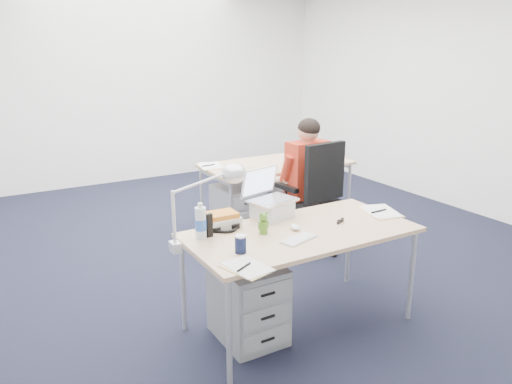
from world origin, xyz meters
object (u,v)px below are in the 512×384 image
seated_person (298,182)px  book_stack (223,219)px  desk_far (276,167)px  office_chair (309,220)px  drawer_pedestal_far (237,212)px  cordless_phone (209,225)px  far_cup (304,155)px  water_bottle (201,221)px  can_koozie (241,244)px  desk_near (301,237)px  headphones (225,227)px  wireless_keyboard (299,239)px  desk_lamp (198,207)px  silver_laptop (272,194)px  bear_figurine (263,223)px  dark_laptop (316,153)px  sunglasses (340,221)px  drawer_pedestal_near (248,301)px  computer_mouse (295,227)px

seated_person → book_stack: seated_person is taller
desk_far → office_chair: office_chair is taller
seated_person → drawer_pedestal_far: bearing=127.5°
office_chair → cordless_phone: bearing=-154.8°
cordless_phone → far_cup: cordless_phone is taller
far_cup → drawer_pedestal_far: bearing=-174.8°
water_bottle → book_stack: bearing=30.0°
seated_person → can_koozie: seated_person is taller
desk_near → water_bottle: bearing=161.6°
desk_far → headphones: size_ratio=7.36×
wireless_keyboard → desk_lamp: (-0.62, 0.22, 0.26)m
silver_laptop → desk_lamp: 0.76m
office_chair → silver_laptop: size_ratio=3.09×
bear_figurine → dark_laptop: dark_laptop is taller
sunglasses → far_cup: far_cup is taller
desk_far → office_chair: size_ratio=1.44×
book_stack → desk_near: bearing=-39.0°
seated_person → wireless_keyboard: size_ratio=4.93×
desk_near → bear_figurine: (-0.26, 0.08, 0.12)m
desk_far → silver_laptop: silver_laptop is taller
desk_far → dark_laptop: size_ratio=4.63×
water_bottle → book_stack: water_bottle is taller
wireless_keyboard → cordless_phone: 0.60m
dark_laptop → drawer_pedestal_near: bearing=-140.1°
desk_near → seated_person: bearing=55.9°
wireless_keyboard → drawer_pedestal_near: bearing=131.5°
dark_laptop → seated_person: bearing=-148.8°
wireless_keyboard → can_koozie: size_ratio=2.29×
drawer_pedestal_near → headphones: bearing=100.0°
headphones → desk_lamp: desk_lamp is taller
wireless_keyboard → sunglasses: sunglasses is taller
drawer_pedestal_far → far_cup: size_ratio=5.98×
cordless_phone → desk_lamp: bearing=-144.2°
desk_near → headphones: headphones is taller
drawer_pedestal_far → dark_laptop: bearing=-14.3°
desk_far → cordless_phone: bearing=-134.0°
book_stack → drawer_pedestal_near: bearing=-85.2°
desk_near → book_stack: book_stack is taller
drawer_pedestal_far → wireless_keyboard: size_ratio=2.08×
desk_far → drawer_pedestal_near: bearing=-127.3°
book_stack → sunglasses: book_stack is taller
cordless_phone → water_bottle: bearing=168.6°
book_stack → silver_laptop: bearing=-1.9°
computer_mouse → can_koozie: 0.55m
computer_mouse → headphones: bearing=163.5°
can_koozie → sunglasses: size_ratio=1.18×
wireless_keyboard → sunglasses: size_ratio=2.70×
can_koozie → far_cup: 2.74m
drawer_pedestal_near → water_bottle: bearing=144.5°
wireless_keyboard → bear_figurine: bearing=105.9°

